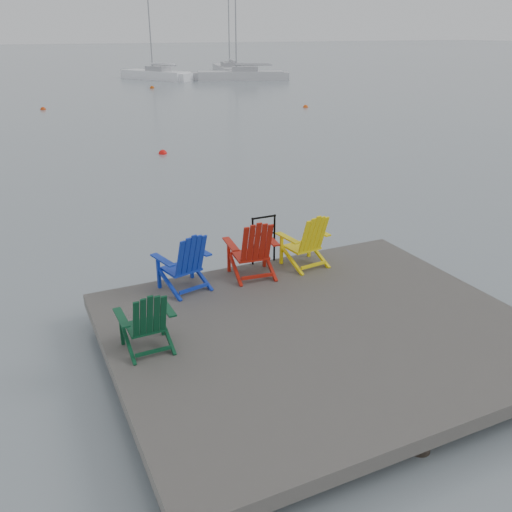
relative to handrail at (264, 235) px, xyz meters
name	(u,v)px	position (x,y,z in m)	size (l,w,h in m)	color
ground	(319,354)	(-0.25, -2.45, -1.04)	(400.00, 400.00, 0.00)	gray
dock	(321,334)	(-0.25, -2.45, -0.69)	(6.00, 5.00, 1.40)	#312E2C
handrail	(264,235)	(0.00, 0.00, 0.00)	(0.48, 0.04, 0.90)	black
chair_green	(147,320)	(-2.69, -2.03, -0.08)	(0.73, 0.68, 0.91)	#0B3E23
chair_blue	(185,261)	(-1.65, -0.48, -0.03)	(0.93, 0.88, 1.02)	#112EB1
chair_red	(253,248)	(-0.44, -0.49, -0.01)	(0.91, 0.85, 1.06)	#B41A0D
chair_yellow	(307,240)	(0.63, -0.48, -0.03)	(0.87, 0.82, 1.01)	yellow
sailboat_near	(156,76)	(10.57, 45.87, -0.69)	(5.36, 7.43, 10.41)	white
sailboat_mid	(230,70)	(20.00, 49.72, -0.69)	(5.01, 10.57, 13.89)	#BCBBBF
sailboat_far	(241,76)	(17.76, 41.69, -0.69)	(8.32, 4.81, 11.22)	silver
buoy_a	(163,154)	(1.59, 12.32, -1.04)	(0.33, 0.33, 0.33)	red
buoy_b	(43,110)	(-1.46, 27.65, -1.04)	(0.33, 0.33, 0.33)	#C83A0B
buoy_c	(306,107)	(13.49, 21.85, -1.04)	(0.32, 0.32, 0.32)	#EB500D
buoy_d	(152,88)	(7.93, 37.55, -1.04)	(0.39, 0.39, 0.39)	#BA460A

